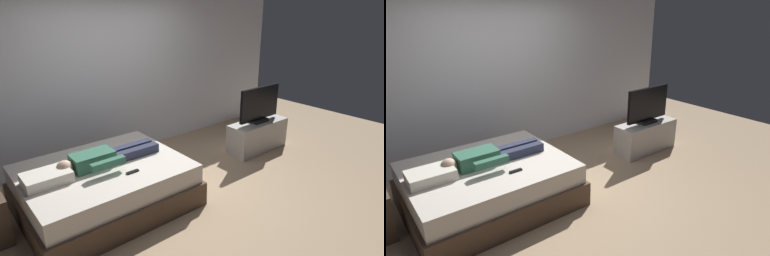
# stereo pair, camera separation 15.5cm
# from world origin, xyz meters

# --- Properties ---
(ground_plane) EXTENTS (10.00, 10.00, 0.00)m
(ground_plane) POSITION_xyz_m (0.00, 0.00, 0.00)
(ground_plane) COLOR tan
(back_wall) EXTENTS (6.40, 0.10, 2.80)m
(back_wall) POSITION_xyz_m (0.40, 1.73, 1.40)
(back_wall) COLOR silver
(back_wall) RESTS_ON ground
(bed) EXTENTS (1.92, 1.57, 0.54)m
(bed) POSITION_xyz_m (-0.79, 0.37, 0.26)
(bed) COLOR brown
(bed) RESTS_ON ground
(pillow) EXTENTS (0.48, 0.34, 0.12)m
(pillow) POSITION_xyz_m (-1.43, 0.37, 0.60)
(pillow) COLOR silver
(pillow) RESTS_ON bed
(person) EXTENTS (1.26, 0.46, 0.18)m
(person) POSITION_xyz_m (-0.76, 0.40, 0.62)
(person) COLOR #387056
(person) RESTS_ON bed
(remote) EXTENTS (0.15, 0.04, 0.02)m
(remote) POSITION_xyz_m (-0.61, -0.01, 0.55)
(remote) COLOR black
(remote) RESTS_ON bed
(tv_stand) EXTENTS (1.10, 0.40, 0.50)m
(tv_stand) POSITION_xyz_m (1.96, 0.29, 0.25)
(tv_stand) COLOR #B7B2AD
(tv_stand) RESTS_ON ground
(tv) EXTENTS (0.88, 0.20, 0.59)m
(tv) POSITION_xyz_m (1.96, 0.29, 0.78)
(tv) COLOR black
(tv) RESTS_ON tv_stand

